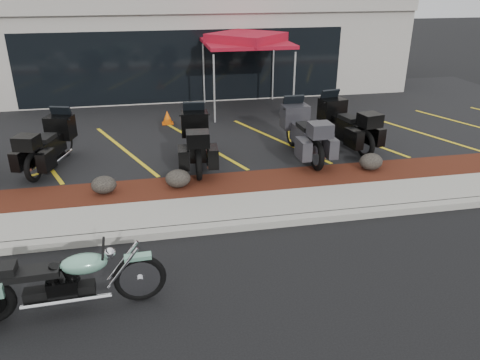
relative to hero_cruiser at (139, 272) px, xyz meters
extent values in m
plane|color=black|center=(1.77, 0.98, -0.52)|extent=(90.00, 90.00, 0.00)
cube|color=gray|center=(1.77, 1.88, -0.45)|extent=(24.00, 0.25, 0.15)
cube|color=gray|center=(1.77, 2.58, -0.45)|extent=(24.00, 1.20, 0.15)
cube|color=#35140C|center=(1.77, 3.78, -0.44)|extent=(24.00, 1.20, 0.16)
cube|color=black|center=(1.77, 9.18, -0.45)|extent=(26.00, 9.60, 0.15)
cube|color=#A19A91|center=(1.77, 15.48, 1.48)|extent=(18.00, 8.00, 4.00)
cube|color=black|center=(1.77, 11.50, 0.98)|extent=(12.00, 0.06, 2.60)
cube|color=#A19A91|center=(1.77, 11.47, 3.08)|extent=(18.00, 0.30, 0.50)
ellipsoid|color=black|center=(-0.77, 3.77, -0.17)|extent=(0.55, 0.46, 0.39)
ellipsoid|color=black|center=(0.86, 3.78, -0.16)|extent=(0.58, 0.48, 0.41)
ellipsoid|color=black|center=(5.63, 3.89, -0.16)|extent=(0.58, 0.49, 0.41)
cone|color=#F25E08|center=(0.90, 8.85, -0.16)|extent=(0.42, 0.42, 0.43)
cylinder|color=silver|center=(2.72, 8.47, 0.72)|extent=(0.06, 0.06, 2.19)
cylinder|color=silver|center=(5.33, 8.98, 0.72)|extent=(0.06, 0.06, 2.19)
cylinder|color=silver|center=(2.21, 11.09, 0.72)|extent=(0.06, 0.06, 2.19)
cylinder|color=silver|center=(4.83, 11.59, 0.72)|extent=(0.06, 0.06, 2.19)
cube|color=maroon|center=(3.77, 10.03, 1.96)|extent=(3.34, 3.34, 0.11)
cube|color=maroon|center=(3.77, 10.03, 2.12)|extent=(2.91, 2.91, 0.33)
camera|label=1|loc=(0.33, -6.04, 4.07)|focal=35.00mm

